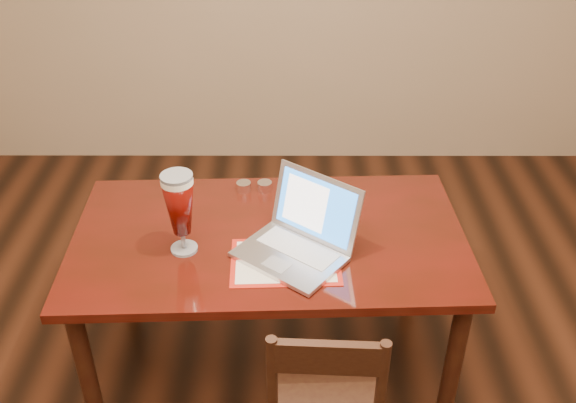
{
  "coord_description": "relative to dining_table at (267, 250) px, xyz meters",
  "views": [
    {
      "loc": [
        -0.01,
        -1.29,
        2.11
      ],
      "look_at": [
        -0.01,
        0.61,
        0.87
      ],
      "focal_mm": 40.0,
      "sensor_mm": 36.0,
      "label": 1
    }
  ],
  "objects": [
    {
      "name": "dining_table",
      "position": [
        0.0,
        0.0,
        0.0
      ],
      "size": [
        1.5,
        0.88,
        1.01
      ],
      "rotation": [
        0.0,
        0.0,
        0.04
      ],
      "color": "#480D09",
      "rests_on": "ground"
    }
  ]
}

